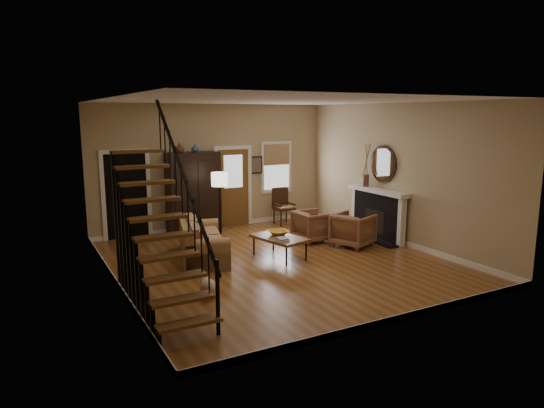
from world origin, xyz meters
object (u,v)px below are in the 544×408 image
sofa (203,241)px  side_chair (284,206)px  coffee_table (279,247)px  floor_lamp (220,208)px  armoire (193,193)px  armchair_right (313,226)px  armchair_left (353,230)px

sofa → side_chair: 3.72m
coffee_table → floor_lamp: 2.03m
armoire → sofa: (-0.58, -2.21, -0.67)m
armoire → side_chair: 2.61m
floor_lamp → armchair_right: bearing=-26.5°
coffee_table → armchair_right: armchair_right is taller
sofa → coffee_table: bearing=-12.1°
floor_lamp → armchair_left: bearing=-35.3°
sofa → coffee_table: sofa is taller
coffee_table → armchair_right: 1.64m
armoire → armchair_right: size_ratio=2.57×
armoire → coffee_table: bearing=-73.3°
sofa → side_chair: side_chair is taller
armchair_right → side_chair: bearing=-8.9°
armchair_left → armchair_right: bearing=13.4°
armoire → side_chair: size_ratio=2.06×
armoire → coffee_table: armoire is taller
coffee_table → armchair_right: (1.40, 0.84, 0.14)m
armchair_left → armchair_right: (-0.57, 0.82, -0.01)m
armoire → floor_lamp: size_ratio=1.25×
armoire → sofa: armoire is taller
sofa → armchair_left: (3.43, -0.71, 0.01)m
armoire → coffee_table: 3.17m
coffee_table → floor_lamp: floor_lamp is taller
armoire → armchair_left: armoire is taller
sofa → side_chair: (3.13, 2.01, 0.13)m
coffee_table → side_chair: size_ratio=1.19×
coffee_table → armchair_left: (1.97, 0.02, 0.15)m
sofa → floor_lamp: size_ratio=1.20×
sofa → armchair_right: 2.86m
armoire → side_chair: (2.55, -0.20, -0.54)m
armchair_left → side_chair: (-0.30, 2.72, 0.12)m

